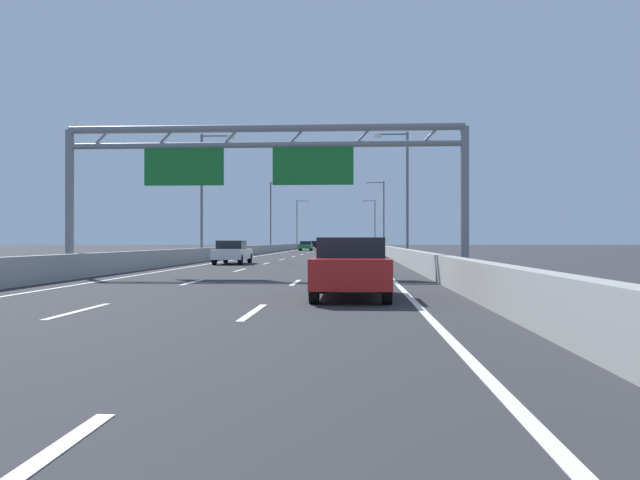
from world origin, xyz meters
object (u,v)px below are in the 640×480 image
Objects in this scene: streetlamp_right_distant at (374,221)px; white_car at (232,252)px; streetlamp_left_far at (272,212)px; streetlamp_left_distant at (298,221)px; streetlamp_right_mid at (404,187)px; silver_car at (319,244)px; red_car at (351,267)px; streetlamp_right_far at (382,212)px; sign_gantry at (260,160)px; streetlamp_left_mid at (205,188)px; orange_car at (336,245)px; black_car at (315,245)px; green_car at (306,246)px.

white_car is at bearing -97.55° from streetlamp_right_distant.
streetlamp_left_distant is (0.00, 38.63, 0.00)m from streetlamp_left_far.
silver_car is (-11.06, 83.42, -4.66)m from streetlamp_right_mid.
red_car is (11.22, -69.37, -4.61)m from streetlamp_left_far.
streetlamp_right_far is 2.20× the size of red_car.
streetlamp_left_mid reaches higher than sign_gantry.
streetlamp_left_far is at bearing -90.00° from streetlamp_left_distant.
red_car is at bearing -91.97° from streetlamp_right_distant.
streetlamp_left_mid is 1.00× the size of streetlamp_right_mid.
streetlamp_left_far reaches higher than silver_car.
streetlamp_left_distant is 2.16× the size of orange_car.
sign_gantry is 11.73m from red_car.
streetlamp_left_far is 1.00× the size of streetlamp_right_distant.
red_car is 0.95× the size of silver_car.
streetlamp_left_far is at bearing 99.18° from red_car.
white_car is at bearing -90.13° from black_car.
green_car is 0.96× the size of red_car.
streetlamp_left_distant is 2.20× the size of red_car.
streetlamp_right_far is at bearing 86.94° from red_car.
white_car is (-3.66, 12.60, -4.10)m from sign_gantry.
red_car is (-3.71, -69.37, -4.61)m from streetlamp_right_far.
streetlamp_left_distant is 2.08× the size of silver_car.
streetlamp_right_distant is at bearing 70.68° from green_car.
sign_gantry is at bearing -90.17° from orange_car.
green_car is at bearing 92.88° from sign_gantry.
streetlamp_left_far is at bearing 90.00° from streetlamp_left_mid.
streetlamp_left_distant is at bearing 95.93° from red_car.
streetlamp_right_far is 2.30× the size of green_car.
streetlamp_right_far is at bearing 82.66° from sign_gantry.
red_car is at bearing -85.75° from black_car.
streetlamp_left_mid is 77.26m from streetlamp_left_distant.
streetlamp_right_far is at bearing -76.13° from silver_car.
green_car is at bearing 95.39° from red_car.
streetlamp_left_distant and streetlamp_right_distant have the same top height.
streetlamp_right_far is 2.16× the size of orange_car.
streetlamp_left_far is (-7.32, 59.08, 0.56)m from sign_gantry.
black_car is at bearing 99.18° from streetlamp_right_mid.
streetlamp_right_mid is 14.51m from white_car.
orange_car is (3.93, 80.97, -0.03)m from white_car.
sign_gantry is 21.73m from streetlamp_left_mid.
streetlamp_left_distant reaches higher than red_car.
white_car is (3.65, -85.11, -4.66)m from streetlamp_left_distant.
streetlamp_left_far and streetlamp_left_distant have the same top height.
white_car is at bearing -145.17° from streetlamp_right_mid.
streetlamp_right_distant is (14.93, 38.63, 0.00)m from streetlamp_left_far.
streetlamp_right_distant is at bearing 37.48° from black_car.
streetlamp_left_mid is 1.00× the size of streetlamp_right_far.
streetlamp_right_far is 1.00× the size of streetlamp_right_distant.
streetlamp_left_mid is at bearing 110.05° from red_car.
sign_gantry reaches higher than red_car.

